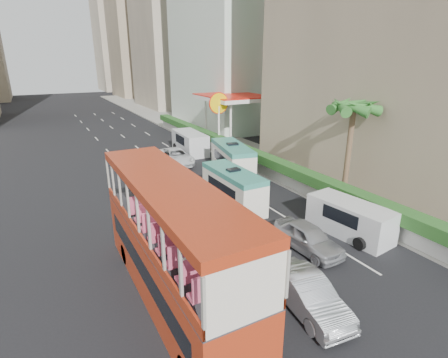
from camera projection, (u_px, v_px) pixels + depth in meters
ground_plane at (290, 259)px, 17.18m from camera, size 200.00×200.00×0.00m
double_decker_bus at (172, 242)px, 13.64m from camera, size 2.50×11.00×5.06m
car_silver_lane_a at (306, 309)px, 13.75m from camera, size 1.95×4.43×1.42m
car_silver_lane_b at (307, 249)px, 18.03m from camera, size 1.80×4.16×1.40m
van_asset at (176, 164)px, 32.75m from camera, size 2.49×5.13×1.40m
minibus_near at (233, 188)px, 23.05m from camera, size 1.87×5.53×2.45m
minibus_far at (232, 160)px, 29.03m from camera, size 3.15×6.25×2.65m
panel_van_near at (350, 219)px, 19.34m from camera, size 2.42×4.88×1.88m
panel_van_far at (190, 143)px, 36.23m from camera, size 2.39×5.49×2.16m
sidewalk at (217, 140)px, 41.98m from camera, size 6.00×120.00×0.18m
kerb_wall at (246, 160)px, 31.38m from camera, size 0.30×44.00×1.00m
hedge at (246, 151)px, 31.11m from camera, size 1.10×44.00×0.70m
palm_tree at (348, 154)px, 22.92m from camera, size 0.36×0.36×6.40m
shell_station at (233, 120)px, 39.90m from camera, size 6.50×8.00×5.50m
tower_far_a at (139, 4)px, 85.78m from camera, size 14.00×14.00×44.00m
tower_far_b at (119, 21)px, 104.70m from camera, size 14.00×14.00×40.00m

